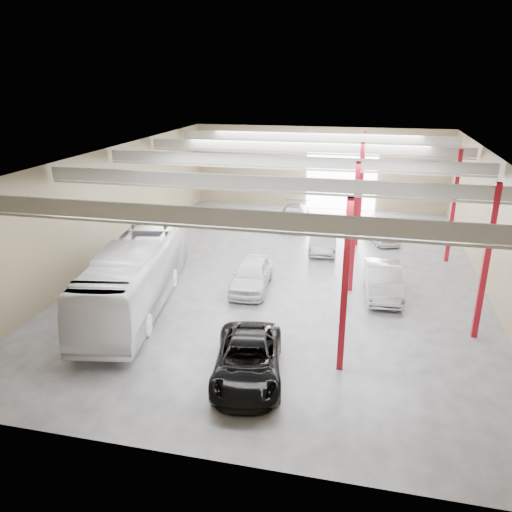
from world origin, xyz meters
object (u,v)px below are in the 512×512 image
at_px(car_row_b, 323,238).
at_px(car_right_near, 383,280).
at_px(car_right_far, 382,232).
at_px(car_row_a, 251,275).
at_px(coach_bus, 137,274).
at_px(black_sedan, 248,360).
at_px(car_row_c, 294,216).

relative_size(car_row_b, car_right_near, 0.99).
height_order(car_row_b, car_right_far, car_row_b).
distance_m(car_row_a, car_right_near, 7.05).
xyz_separation_m(car_row_b, car_right_near, (3.83, -6.70, 0.01)).
bearing_deg(car_row_b, car_row_a, -116.87).
bearing_deg(coach_bus, black_sedan, -46.00).
height_order(coach_bus, car_right_far, coach_bus).
height_order(black_sedan, car_row_c, car_row_c).
bearing_deg(car_row_a, car_right_near, 2.94).
bearing_deg(black_sedan, car_row_b, 75.12).
distance_m(coach_bus, car_right_near, 12.83).
xyz_separation_m(car_row_a, car_row_b, (3.17, 7.50, -0.00)).
bearing_deg(car_row_b, coach_bus, -131.50).
relative_size(coach_bus, black_sedan, 2.20).
height_order(coach_bus, car_row_a, coach_bus).
height_order(black_sedan, car_right_near, car_right_near).
distance_m(black_sedan, car_right_near, 10.55).
distance_m(coach_bus, black_sedan, 8.74).
bearing_deg(coach_bus, car_right_far, 38.14).
relative_size(car_row_b, car_row_c, 0.94).
height_order(coach_bus, car_right_near, coach_bus).
relative_size(car_row_a, car_row_b, 0.97).
xyz_separation_m(car_row_b, car_row_c, (-2.79, 5.20, -0.05)).
bearing_deg(car_row_a, car_right_far, 51.78).
bearing_deg(car_right_near, black_sedan, -123.22).
bearing_deg(car_row_b, black_sedan, -98.57).
xyz_separation_m(black_sedan, car_right_far, (5.12, 18.57, -0.10)).
distance_m(car_row_a, car_right_far, 12.34).
xyz_separation_m(coach_bus, car_row_c, (5.51, 15.99, -0.92)).
relative_size(coach_bus, car_right_near, 2.41).
height_order(car_right_near, car_right_far, car_right_near).
bearing_deg(car_row_c, black_sedan, -90.38).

